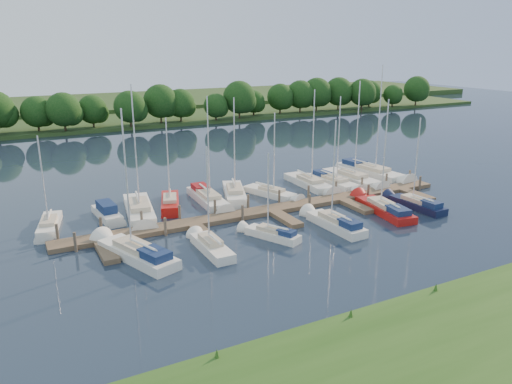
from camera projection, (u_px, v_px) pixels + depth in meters
name	position (u px, v px, depth m)	size (l,w,h in m)	color
ground	(318.00, 240.00, 40.99)	(260.00, 260.00, 0.00)	#1A2635
near_bank	(484.00, 334.00, 27.35)	(90.00, 10.00, 0.50)	#244C15
dock	(274.00, 212.00, 47.14)	(40.00, 6.00, 0.40)	#4A3A2A
mooring_pilings	(268.00, 205.00, 47.98)	(38.24, 2.84, 2.00)	#473D33
far_shore	(115.00, 118.00, 104.53)	(180.00, 30.00, 0.60)	#234119
distant_hill	(92.00, 104.00, 125.63)	(220.00, 40.00, 1.40)	#354E22
treeline	(129.00, 107.00, 92.65)	(144.19, 9.75, 8.29)	#38281C
sailboat_n_0	(49.00, 226.00, 43.29)	(2.77, 6.77, 8.59)	white
motorboat	(108.00, 214.00, 45.95)	(2.00, 5.67, 1.84)	white
sailboat_n_2	(140.00, 212.00, 46.84)	(3.71, 10.02, 12.58)	white
sailboat_n_3	(170.00, 203.00, 49.39)	(3.49, 7.16, 9.15)	#A9130F
sailboat_n_4	(208.00, 199.00, 50.47)	(2.38, 8.77, 11.13)	white
sailboat_n_5	(235.00, 195.00, 52.15)	(4.31, 8.41, 10.81)	white
sailboat_n_6	(272.00, 194.00, 52.54)	(3.70, 7.15, 9.14)	white
sailboat_n_7	(310.00, 184.00, 55.99)	(2.27, 8.83, 11.22)	white
sailboat_n_8	(334.00, 182.00, 56.61)	(2.37, 8.22, 10.39)	white
sailboat_n_9	(353.00, 180.00, 57.90)	(2.76, 9.46, 11.97)	white
sailboat_n_10	(372.00, 173.00, 60.86)	(3.69, 10.92, 13.60)	white
sailboat_s_0	(136.00, 254.00, 37.48)	(4.63, 9.09, 11.65)	white
sailboat_s_1	(211.00, 247.00, 38.76)	(1.56, 6.51, 8.63)	white
sailboat_s_2	(271.00, 234.00, 41.30)	(3.41, 5.58, 7.50)	white
sailboat_s_3	(334.00, 224.00, 43.61)	(2.04, 7.56, 9.82)	white
sailboat_s_4	(383.00, 209.00, 47.61)	(3.14, 8.81, 11.06)	#A9130F
sailboat_s_5	(416.00, 205.00, 48.81)	(1.97, 7.11, 9.20)	#101735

